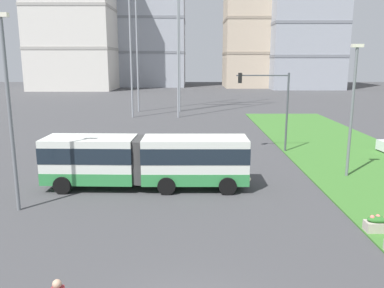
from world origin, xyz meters
The scene contains 10 objects.
articulated_bus centered at (-2.50, 12.72, 1.65)m, with size 11.90×2.93×3.00m.
car_maroon_sedan centered at (-6.04, 19.82, 0.75)m, with size 4.60×2.48×1.58m.
flower_planter_2 centered at (8.21, 6.44, 0.43)m, with size 1.10×0.56×0.74m.
traffic_light_far_right centered at (6.47, 22.00, 4.38)m, with size 4.22×0.28×6.38m.
streetlight_left centered at (-8.50, 9.13, 5.17)m, with size 0.70×0.28×9.45m.
streetlight_median centered at (10.11, 14.88, 4.59)m, with size 0.70×0.28×8.30m.
apartment_tower_west centered at (-30.00, 95.02, 19.78)m, with size 20.61×18.91×39.52m.
apartment_tower_westcentre centered at (-11.59, 110.01, 23.07)m, with size 19.33×19.92×46.11m.
apartment_tower_centre centered at (20.21, 103.89, 17.91)m, with size 21.95×15.86×35.78m.
apartment_tower_eastcentre centered at (29.79, 97.92, 20.25)m, with size 18.63×16.58×40.45m.
Camera 1 is at (0.17, -9.46, 7.32)m, focal length 36.85 mm.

